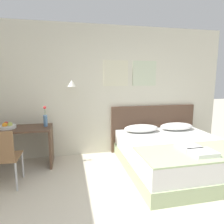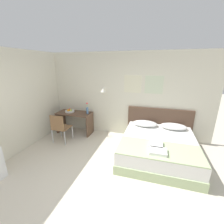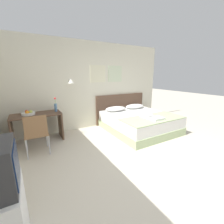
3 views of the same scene
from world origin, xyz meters
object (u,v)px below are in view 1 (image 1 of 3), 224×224
folded_towel_near_foot (188,147)px  desk (18,140)px  headboard (153,128)px  folded_towel_mid_bed (203,153)px  throw_blanket (198,152)px  desk_chair (0,155)px  bed (176,155)px  flower_vase (45,119)px  pillow_right (176,126)px  pillow_left (141,128)px  fruit_bowl (7,126)px

folded_towel_near_foot → desk: size_ratio=0.29×
headboard → folded_towel_mid_bed: bearing=-90.6°
folded_towel_near_foot → folded_towel_mid_bed: (0.05, -0.28, 0.00)m
throw_blanket → desk_chair: bearing=169.8°
bed → headboard: 1.05m
flower_vase → pillow_right: bearing=0.5°
bed → pillow_right: (0.40, 0.72, 0.33)m
bed → desk_chair: size_ratio=2.23×
pillow_left → throw_blanket: bearing=-72.9°
bed → folded_towel_near_foot: folded_towel_near_foot is taller
folded_towel_near_foot → folded_towel_mid_bed: size_ratio=0.97×
pillow_right → throw_blanket: (-0.40, -1.30, -0.06)m
folded_towel_mid_bed → fruit_bowl: (-2.89, 1.40, 0.20)m
pillow_left → desk_chair: size_ratio=0.81×
desk_chair → throw_blanket: bearing=-10.2°
folded_towel_near_foot → fruit_bowl: bearing=158.5°
folded_towel_mid_bed → pillow_right: bearing=73.8°
throw_blanket → desk: (-2.74, 1.26, -0.02)m
desk_chair → fruit_bowl: 0.80m
pillow_right → desk_chair: 3.31m
bed → folded_towel_mid_bed: bearing=-91.5°
fruit_bowl → desk_chair: bearing=-82.6°
folded_towel_near_foot → flower_vase: flower_vase is taller
folded_towel_mid_bed → desk: (-2.73, 1.39, -0.06)m
desk → folded_towel_near_foot: bearing=-22.7°
throw_blanket → folded_towel_near_foot: 0.16m
headboard → fruit_bowl: headboard is taller
folded_towel_near_foot → desk_chair: 2.77m
folded_towel_mid_bed → desk: 3.06m
folded_towel_near_foot → desk: (-2.67, 1.12, -0.06)m
headboard → folded_towel_mid_bed: headboard is taller
pillow_right → fruit_bowl: (-3.31, -0.04, 0.18)m
headboard → pillow_right: (0.40, -0.29, 0.08)m
pillow_left → fruit_bowl: fruit_bowl is taller
desk → flower_vase: flower_vase is taller
bed → desk_chair: (-2.81, -0.07, 0.27)m
pillow_left → pillow_right: bearing=0.0°
bed → pillow_right: bearing=61.2°
folded_towel_near_foot → throw_blanket: bearing=-63.2°
folded_towel_mid_bed → desk_chair: desk_chair is taller
flower_vase → desk_chair: bearing=-125.5°
folded_towel_mid_bed → headboard: bearing=89.4°
folded_towel_near_foot → fruit_bowl: fruit_bowl is taller
folded_towel_near_foot → folded_towel_mid_bed: bearing=-79.5°
throw_blanket → desk: desk is taller
pillow_left → headboard: bearing=36.4°
headboard → desk_chair: (-2.81, -1.08, 0.02)m
pillow_right → throw_blanket: size_ratio=0.41×
folded_towel_mid_bed → fruit_bowl: size_ratio=1.15×
throw_blanket → folded_towel_mid_bed: (-0.02, -0.14, 0.04)m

